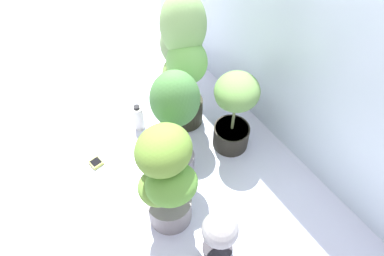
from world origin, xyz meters
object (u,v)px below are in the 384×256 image
object	(u,v)px
potted_plant_back_center	(234,107)
potted_plant_back_left	(183,58)
floor_fan	(220,231)
potted_plant_front_right	(166,176)
potted_plant_center	(175,114)
hygrometer_box	(96,163)
nutrient_bottle	(138,117)

from	to	relation	value
potted_plant_back_center	potted_plant_back_left	xyz separation A→B (m)	(-0.37, -0.16, 0.23)
potted_plant_back_left	floor_fan	size ratio (longest dim) A/B	2.89
potted_plant_back_left	potted_plant_front_right	bearing A→B (deg)	-38.49
potted_plant_front_right	potted_plant_center	xyz separation A→B (m)	(-0.30, 0.24, 0.06)
potted_plant_back_left	hygrometer_box	size ratio (longest dim) A/B	11.48
potted_plant_front_right	potted_plant_center	distance (m)	0.39
potted_plant_back_center	nutrient_bottle	bearing A→B (deg)	-134.92
nutrient_bottle	potted_plant_back_center	bearing A→B (deg)	45.08
potted_plant_back_left	potted_plant_center	bearing A→B (deg)	-38.65
nutrient_bottle	hygrometer_box	bearing A→B (deg)	-71.55
potted_plant_back_center	nutrient_bottle	world-z (taller)	potted_plant_back_center
potted_plant_front_right	nutrient_bottle	size ratio (longest dim) A/B	3.60
potted_plant_front_right	floor_fan	xyz separation A→B (m)	(0.33, 0.13, -0.24)
potted_plant_center	nutrient_bottle	bearing A→B (deg)	-172.36
potted_plant_center	potted_plant_back_left	bearing A→B (deg)	141.35
potted_plant_front_right	floor_fan	distance (m)	0.43
hygrometer_box	potted_plant_front_right	bearing A→B (deg)	10.67
potted_plant_front_right	hygrometer_box	distance (m)	0.81
potted_plant_front_right	hygrometer_box	xyz separation A→B (m)	(-0.62, -0.24, -0.47)
potted_plant_center	floor_fan	bearing A→B (deg)	-9.58
potted_plant_back_center	floor_fan	world-z (taller)	potted_plant_back_center
potted_plant_back_left	potted_plant_center	size ratio (longest dim) A/B	1.23
nutrient_bottle	potted_plant_front_right	bearing A→B (deg)	-13.12
potted_plant_front_right	hygrometer_box	bearing A→B (deg)	-158.98
potted_plant_back_center	floor_fan	size ratio (longest dim) A/B	1.75
potted_plant_back_left	potted_plant_center	distance (m)	0.44
floor_fan	potted_plant_back_center	bearing A→B (deg)	105.67
potted_plant_back_left	floor_fan	world-z (taller)	potted_plant_back_left
potted_plant_front_right	potted_plant_back_center	size ratio (longest dim) A/B	1.27
potted_plant_back_center	potted_plant_center	size ratio (longest dim) A/B	0.74
potted_plant_front_right	hygrometer_box	size ratio (longest dim) A/B	8.86
potted_plant_back_center	nutrient_bottle	size ratio (longest dim) A/B	2.83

